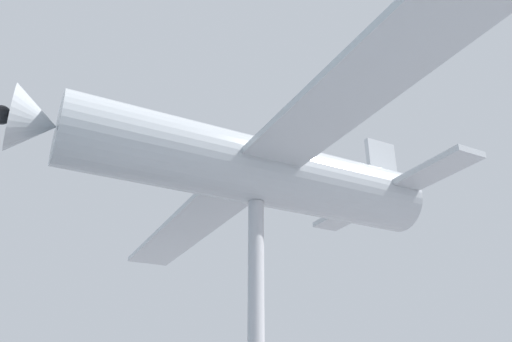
{
  "coord_description": "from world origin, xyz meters",
  "views": [
    {
      "loc": [
        -10.7,
        6.3,
        1.58
      ],
      "look_at": [
        0.0,
        0.0,
        7.47
      ],
      "focal_mm": 35.0,
      "sensor_mm": 36.0,
      "label": 1
    }
  ],
  "objects": [
    {
      "name": "suspended_airplane",
      "position": [
        0.01,
        0.16,
        7.48
      ],
      "size": [
        21.36,
        11.88,
        2.97
      ],
      "rotation": [
        0.0,
        0.0,
        -0.06
      ],
      "color": "#B2B7BC",
      "rests_on": "support_pylon_central"
    },
    {
      "name": "support_pylon_central",
      "position": [
        0.0,
        0.0,
        3.27
      ],
      "size": [
        0.42,
        0.42,
        6.54
      ],
      "color": "#B7B7BC",
      "rests_on": "ground_plane"
    }
  ]
}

